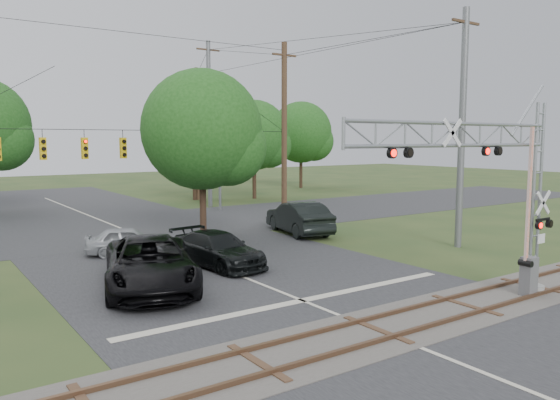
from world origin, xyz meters
TOP-DOWN VIEW (x-y plane):
  - ground at (0.00, 0.00)m, footprint 160.00×160.00m
  - road_main at (0.00, 10.00)m, footprint 14.00×90.00m
  - road_cross at (0.00, 24.00)m, footprint 90.00×12.00m
  - railroad_track at (0.00, 2.00)m, footprint 90.00×3.20m
  - crossing_gantry at (4.54, 1.64)m, footprint 9.42×0.85m
  - traffic_signal_span at (0.85, 20.00)m, footprint 19.34×0.36m
  - pickup_black at (-3.58, 9.88)m, footprint 5.01×7.33m
  - car_dark at (0.12, 11.63)m, footprint 2.72×5.31m
  - sedan_silver at (-2.19, 16.17)m, footprint 4.22×2.76m
  - suv_dark at (7.88, 16.25)m, footprint 3.11×5.90m
  - streetlight at (8.86, 27.82)m, footprint 2.43×0.25m
  - utility_poles at (2.58, 23.37)m, footprint 24.27×27.76m
  - treeline at (0.05, 33.29)m, footprint 54.22×28.90m

SIDE VIEW (x-z plane):
  - ground at x=0.00m, z-range 0.00..0.00m
  - road_main at x=0.00m, z-range 0.00..0.02m
  - road_cross at x=0.00m, z-range 0.00..0.02m
  - railroad_track at x=0.00m, z-range -0.05..0.11m
  - sedan_silver at x=-2.19m, z-range 0.00..1.34m
  - car_dark at x=0.12m, z-range 0.00..1.47m
  - suv_dark at x=7.88m, z-range 0.00..1.85m
  - pickup_black at x=-3.58m, z-range 0.00..1.86m
  - crossing_gantry at x=4.54m, z-range 0.76..7.41m
  - streetlight at x=8.86m, z-range 0.54..9.66m
  - traffic_signal_span at x=0.85m, z-range -0.18..11.32m
  - treeline at x=0.05m, z-range 1.07..11.03m
  - utility_poles at x=2.58m, z-range -0.35..12.77m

